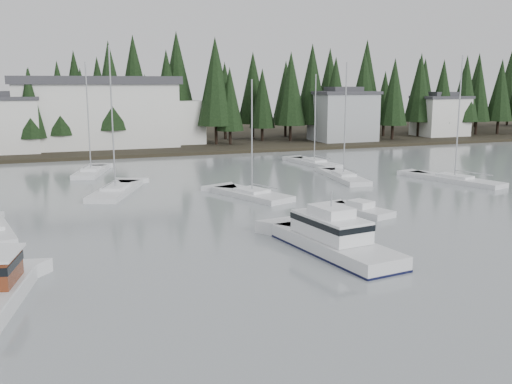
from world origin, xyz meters
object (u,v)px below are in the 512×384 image
at_px(sailboat_0, 91,173).
at_px(runabout_1, 360,211).
at_px(sailboat_1, 314,164).
at_px(sailboat_3, 252,196).
at_px(house_east_a, 343,115).
at_px(harbor_inn, 110,113).
at_px(sailboat_9, 116,193).
at_px(house_west, 6,124).
at_px(sailboat_4, 454,181).
at_px(cabin_cruiser_center, 334,242).
at_px(house_east_b, 440,115).
at_px(sailboat_8, 343,178).

bearing_deg(sailboat_0, runabout_1, -129.46).
relative_size(sailboat_1, sailboat_3, 1.07).
xyz_separation_m(house_east_a, harbor_inn, (-38.96, 4.34, 0.87)).
height_order(sailboat_9, runabout_1, sailboat_9).
xyz_separation_m(sailboat_0, sailboat_1, (27.68, -1.97, -0.02)).
distance_m(house_west, sailboat_4, 61.50).
height_order(house_east_a, harbor_inn, harbor_inn).
bearing_deg(sailboat_9, sailboat_4, -76.91).
bearing_deg(house_east_a, sailboat_1, -125.86).
height_order(harbor_inn, cabin_cruiser_center, harbor_inn).
relative_size(sailboat_1, sailboat_4, 0.87).
distance_m(sailboat_0, sailboat_1, 27.75).
distance_m(sailboat_0, runabout_1, 34.25).
bearing_deg(sailboat_1, sailboat_0, 79.58).
bearing_deg(house_east_a, sailboat_3, -127.95).
height_order(sailboat_0, sailboat_9, sailboat_9).
bearing_deg(sailboat_0, sailboat_1, -77.33).
bearing_deg(sailboat_0, sailboat_4, -100.80).
relative_size(harbor_inn, sailboat_0, 2.22).
relative_size(harbor_inn, runabout_1, 4.94).
bearing_deg(sailboat_0, house_east_a, -48.22).
relative_size(house_east_a, harbor_inn, 0.36).
bearing_deg(sailboat_1, cabin_cruiser_center, 149.65).
height_order(house_west, sailboat_3, sailboat_3).
relative_size(sailboat_3, runabout_1, 1.89).
distance_m(house_west, sailboat_1, 44.69).
relative_size(cabin_cruiser_center, sailboat_3, 0.94).
distance_m(house_west, cabin_cruiser_center, 63.00).
bearing_deg(sailboat_9, house_west, 40.69).
xyz_separation_m(sailboat_9, runabout_1, (17.74, -15.39, 0.06)).
xyz_separation_m(house_east_b, sailboat_0, (-65.94, -22.54, -4.33)).
relative_size(harbor_inn, cabin_cruiser_center, 2.77).
distance_m(house_east_b, sailboat_3, 67.49).
distance_m(house_east_a, sailboat_4, 40.42).
xyz_separation_m(sailboat_0, runabout_1, (19.05, -28.46, 0.05)).
height_order(sailboat_0, sailboat_1, sailboat_0).
bearing_deg(sailboat_8, runabout_1, 163.53).
xyz_separation_m(house_east_a, sailboat_3, (-30.92, -39.65, -4.85)).
height_order(sailboat_8, sailboat_9, sailboat_9).
relative_size(sailboat_0, sailboat_3, 1.18).
xyz_separation_m(house_west, sailboat_4, (46.18, -40.36, -4.58)).
relative_size(house_east_a, sailboat_9, 0.74).
bearing_deg(house_east_a, runabout_1, -116.93).
relative_size(house_west, sailboat_0, 0.72).
distance_m(house_east_a, sailboat_0, 48.74).
relative_size(house_east_b, sailboat_9, 0.67).
height_order(cabin_cruiser_center, sailboat_4, sailboat_4).
bearing_deg(runabout_1, sailboat_4, -76.97).
height_order(sailboat_1, sailboat_9, sailboat_9).
distance_m(house_west, sailboat_0, 24.20).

